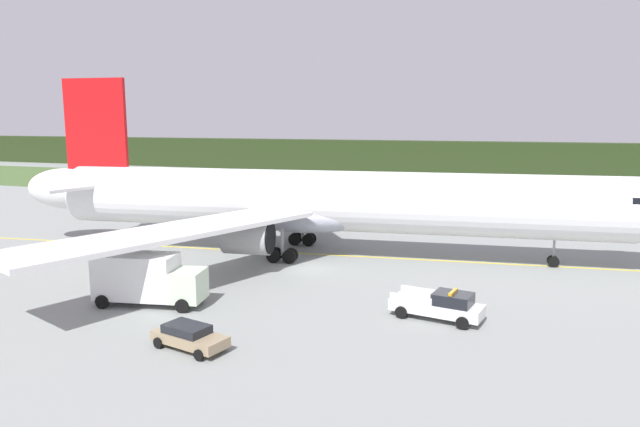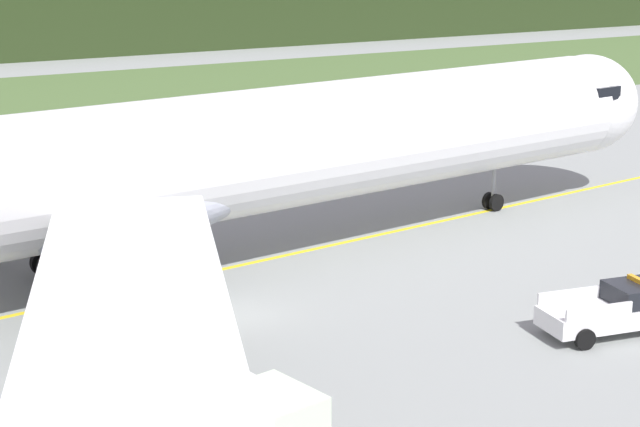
{
  "view_description": "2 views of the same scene",
  "coord_description": "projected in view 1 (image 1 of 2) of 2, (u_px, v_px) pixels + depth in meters",
  "views": [
    {
      "loc": [
        15.79,
        -42.4,
        12.04
      ],
      "look_at": [
        -0.77,
        4.71,
        3.81
      ],
      "focal_mm": 31.76,
      "sensor_mm": 36.0,
      "label": 1
    },
    {
      "loc": [
        -15.76,
        -34.22,
        14.09
      ],
      "look_at": [
        4.16,
        -0.04,
        3.49
      ],
      "focal_mm": 58.95,
      "sensor_mm": 36.0,
      "label": 2
    }
  ],
  "objects": [
    {
      "name": "ops_pickup_truck",
      "position": [
        440.0,
        305.0,
        34.49
      ],
      "size": [
        5.84,
        2.99,
        1.94
      ],
      "color": "silver",
      "rests_on": "ground"
    },
    {
      "name": "airliner",
      "position": [
        322.0,
        202.0,
        50.58
      ],
      "size": [
        59.95,
        49.53,
        16.0
      ],
      "color": "white",
      "rests_on": "ground"
    },
    {
      "name": "ground",
      "position": [
        310.0,
        268.0,
        46.59
      ],
      "size": [
        320.0,
        320.0,
        0.0
      ],
      "primitive_type": "plane",
      "color": "gray"
    },
    {
      "name": "distant_tree_line",
      "position": [
        445.0,
        158.0,
        127.56
      ],
      "size": [
        288.0,
        5.86,
        7.43
      ],
      "primitive_type": "cube",
      "color": "#253417",
      "rests_on": "ground"
    },
    {
      "name": "apron_cone",
      "position": [
        426.0,
        302.0,
        36.9
      ],
      "size": [
        0.56,
        0.56,
        0.71
      ],
      "color": "black",
      "rests_on": "ground"
    },
    {
      "name": "grass_verge",
      "position": [
        420.0,
        191.0,
        97.63
      ],
      "size": [
        320.0,
        35.35,
        0.04
      ],
      "primitive_type": "cube",
      "color": "#445E2F",
      "rests_on": "ground"
    },
    {
      "name": "staff_car",
      "position": [
        189.0,
        336.0,
        30.1
      ],
      "size": [
        4.54,
        2.69,
        1.3
      ],
      "color": "#978262",
      "rests_on": "ground"
    },
    {
      "name": "catering_truck",
      "position": [
        147.0,
        278.0,
        37.13
      ],
      "size": [
        7.5,
        3.78,
        3.55
      ],
      "color": "beige",
      "rests_on": "ground"
    },
    {
      "name": "taxiway_centerline_main",
      "position": [
        330.0,
        255.0,
        51.21
      ],
      "size": [
        79.29,
        9.9,
        0.01
      ],
      "primitive_type": "cube",
      "rotation": [
        0.0,
        0.0,
        0.12
      ],
      "color": "yellow",
      "rests_on": "ground"
    }
  ]
}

